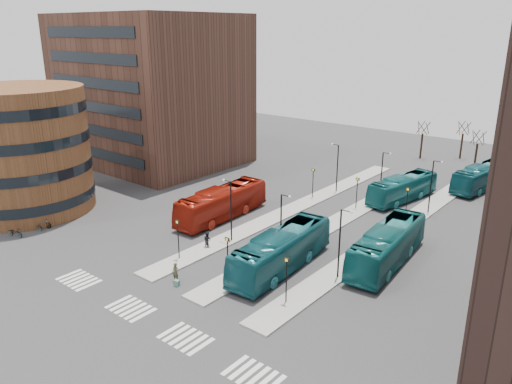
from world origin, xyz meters
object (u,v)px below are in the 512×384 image
Objects in this scene: teal_bus_d at (482,177)px; suitcase at (177,283)px; red_bus at (222,203)px; traveller at (176,272)px; bicycle_far at (37,226)px; teal_bus_b at (403,188)px; bicycle_near at (15,232)px; commuter_b at (283,255)px; commuter_a at (207,240)px; bicycle_mid at (44,223)px; teal_bus_c at (388,245)px; commuter_c at (281,247)px; teal_bus_a at (281,250)px.

suitcase is at bearing -96.40° from teal_bus_d.
teal_bus_d is at bearing 54.44° from red_bus.
traveller is 1.06× the size of bicycle_far.
bicycle_far is (-20.15, -1.18, 0.15)m from suitcase.
red_bus reaches higher than teal_bus_b.
bicycle_near is (-19.49, -3.99, -0.35)m from traveller.
bicycle_near reaches higher than bicycle_far.
commuter_a is at bearing 85.35° from commuter_b.
bicycle_mid is (-20.15, -0.45, 0.28)m from suitcase.
teal_bus_d is 6.40× the size of bicycle_near.
teal_bus_b reaches higher than bicycle_far.
teal_bus_b is at bearing 104.32° from teal_bus_c.
bicycle_mid is (-24.44, -9.10, -0.33)m from commuter_b.
red_bus is at bearing 106.03° from traveller.
bicycle_near reaches higher than suitcase.
teal_bus_b is at bearing -20.21° from commuter_b.
traveller is 0.93× the size of bicycle_mid.
teal_bus_d reaches higher than commuter_b.
red_bus is 1.06× the size of teal_bus_d.
bicycle_far is (0.00, 2.33, -0.07)m from bicycle_near.
commuter_c is at bearing 56.85° from traveller.
teal_bus_b is 41.06m from bicycle_mid.
teal_bus_d is (-0.02, 27.89, -0.11)m from teal_bus_c.
suitcase is 9.31m from teal_bus_a.
suitcase is at bearing 135.82° from commuter_b.
teal_bus_d is at bearing -51.03° from bicycle_near.
commuter_b is 1.11× the size of bicycle_far.
teal_bus_a is 1.27m from commuter_b.
teal_bus_d is 43.82m from traveller.
red_bus is 7.76× the size of commuter_c.
commuter_a is 7.16m from commuter_c.
teal_bus_d is 6.83× the size of commuter_b.
commuter_b is at bearing -82.52° from teal_bus_b.
teal_bus_a is 26.51m from bicycle_far.
teal_bus_d is 53.36m from bicycle_mid.
bicycle_mid is at bearing -56.79° from commuter_c.
bicycle_mid is (-16.85, -7.33, -0.28)m from commuter_a.
traveller is at bearing -93.07° from bicycle_far.
red_bus is 22.30m from teal_bus_b.
commuter_a is at bearing -157.09° from teal_bus_c.
suitcase is at bearing -132.89° from teal_bus_c.
commuter_c is at bearing 60.98° from suitcase.
bicycle_far is (-24.44, -9.84, -0.45)m from commuter_b.
teal_bus_b reaches higher than bicycle_near.
teal_bus_c is at bearing 41.53° from teal_bus_a.
bicycle_near is at bearing -115.82° from teal_bus_d.
suitcase is 7.65m from commuter_a.
teal_bus_c is at bearing -81.47° from teal_bus_d.
teal_bus_c is at bearing 40.26° from suitcase.
teal_bus_a is at bearing -27.22° from red_bus.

